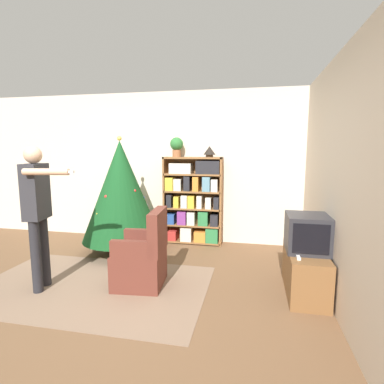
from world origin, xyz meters
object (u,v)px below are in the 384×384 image
Objects in this scene: christmas_tree at (121,191)px; potted_plant at (177,146)px; table_lamp at (209,151)px; standing_person at (38,206)px; armchair at (143,259)px; bookshelf at (194,201)px; television at (307,233)px.

potted_plant is (0.71, 0.70, 0.70)m from christmas_tree.
christmas_tree reaches higher than table_lamp.
standing_person is 8.25× the size of table_lamp.
table_lamp reaches higher than armchair.
bookshelf is 1.62× the size of armchair.
table_lamp reaches higher than bookshelf.
table_lamp is at bearing 131.62° from standing_person.
television is at bearing -44.22° from bookshelf.
television is 0.27× the size of christmas_tree.
television is 2.41× the size of table_lamp.
potted_plant is at bearing 140.47° from television.
table_lamp is at bearing 130.41° from television.
standing_person is at bearing -79.35° from armchair.
standing_person is (-0.39, -1.35, -0.00)m from christmas_tree.
potted_plant is at bearing 175.32° from armchair.
bookshelf is 0.89m from table_lamp.
armchair reaches higher than television.
armchair is at bearing -54.64° from christmas_tree.
television is at bearing -39.53° from potted_plant.
potted_plant reaches higher than bookshelf.
television is at bearing -49.59° from table_lamp.
armchair is 2.21m from table_lamp.
standing_person is (-1.12, -0.32, 0.66)m from armchair.
television is at bearing -18.23° from christmas_tree.
bookshelf is at bearing -178.41° from table_lamp.
christmas_tree is at bearing 154.51° from standing_person.
bookshelf is 3.09× the size of television.
bookshelf is 2.22m from television.
christmas_tree is (-1.00, -0.69, 0.24)m from bookshelf.
armchair is 2.20m from potted_plant.
christmas_tree reaches higher than television.
table_lamp reaches higher than standing_person.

